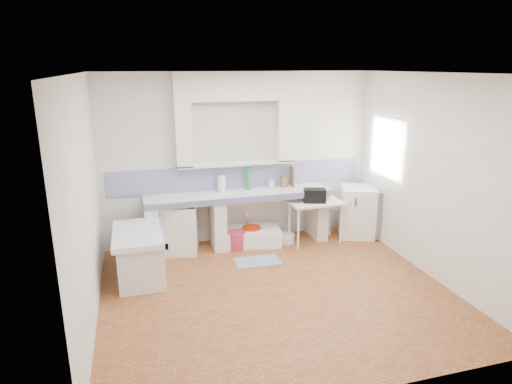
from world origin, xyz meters
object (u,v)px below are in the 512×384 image
object	(u,v)px
stove	(180,228)
fridge	(357,212)
sink	(249,237)
side_table	(315,222)

from	to	relation	value
stove	fridge	xyz separation A→B (m)	(3.05, -0.15, 0.04)
sink	side_table	bearing A→B (deg)	-2.70
stove	sink	bearing A→B (deg)	10.78
side_table	stove	bearing A→B (deg)	171.62
sink	side_table	world-z (taller)	side_table
sink	side_table	distance (m)	1.13
side_table	fridge	distance (m)	0.84
sink	side_table	xyz separation A→B (m)	(1.08, -0.24, 0.24)
stove	side_table	xyz separation A→B (m)	(2.22, -0.25, -0.03)
side_table	sink	bearing A→B (deg)	165.78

